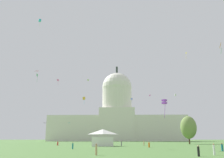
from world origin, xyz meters
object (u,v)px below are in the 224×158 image
(kite_turquoise_low, at_px, (69,124))
(kite_orange_mid, at_px, (220,46))
(person_red_mid_center, at_px, (58,143))
(kite_yellow_high, at_px, (186,54))
(kite_violet_low, at_px, (164,102))
(person_orange_mid_left, at_px, (149,145))
(event_tent, at_px, (103,138))
(kite_cyan_high, at_px, (40,21))
(person_tan_back_right, at_px, (144,143))
(kite_blue_mid, at_px, (132,99))
(person_grey_front_right, at_px, (121,143))
(kite_black_low, at_px, (45,123))
(person_teal_near_tree_east, at_px, (222,147))
(person_tan_lawn_far_right, at_px, (96,150))
(kite_green_mid, at_px, (37,76))
(tree_east_near, at_px, (188,127))
(person_white_back_center, at_px, (214,150))
(person_black_aisle_center, at_px, (198,151))
(kite_magenta_mid, at_px, (150,95))
(kite_pink_mid, at_px, (58,80))
(kite_white_mid, at_px, (175,95))
(kite_lime_high, at_px, (88,80))
(person_teal_mid_right, at_px, (73,146))
(capitol_building, at_px, (117,118))
(kite_gold_mid, at_px, (84,99))

(kite_turquoise_low, relative_size, kite_orange_mid, 0.48)
(person_red_mid_center, distance_m, kite_yellow_high, 87.64)
(kite_violet_low, bearing_deg, person_orange_mid_left, 146.17)
(event_tent, relative_size, kite_cyan_high, 1.78)
(person_tan_back_right, height_order, kite_blue_mid, kite_blue_mid)
(event_tent, bearing_deg, kite_yellow_high, 46.48)
(person_grey_front_right, height_order, kite_black_low, kite_black_low)
(person_teal_near_tree_east, bearing_deg, person_tan_back_right, 119.25)
(person_tan_lawn_far_right, height_order, kite_green_mid, kite_green_mid)
(person_red_mid_center, bearing_deg, tree_east_near, 116.34)
(person_white_back_center, relative_size, kite_cyan_high, 0.42)
(person_black_aisle_center, bearing_deg, kite_magenta_mid, 62.43)
(person_red_mid_center, distance_m, kite_pink_mid, 47.96)
(kite_white_mid, bearing_deg, person_orange_mid_left, 163.92)
(person_teal_near_tree_east, distance_m, person_tan_back_right, 38.82)
(kite_yellow_high, distance_m, kite_lime_high, 71.74)
(tree_east_near, height_order, kite_pink_mid, kite_pink_mid)
(person_white_back_center, relative_size, kite_magenta_mid, 1.75)
(person_teal_mid_right, height_order, kite_blue_mid, kite_blue_mid)
(person_tan_back_right, distance_m, kite_blue_mid, 93.50)
(capitol_building, relative_size, person_orange_mid_left, 76.04)
(person_white_back_center, distance_m, kite_turquoise_low, 123.46)
(person_white_back_center, relative_size, person_grey_front_right, 0.99)
(event_tent, bearing_deg, person_teal_mid_right, -106.98)
(person_orange_mid_left, bearing_deg, kite_white_mid, -100.97)
(person_red_mid_center, xyz_separation_m, person_black_aisle_center, (33.48, -52.42, 0.06))
(kite_lime_high, xyz_separation_m, kite_orange_mid, (50.49, -106.85, -16.37))
(capitol_building, xyz_separation_m, kite_yellow_high, (40.46, -82.75, 28.66))
(event_tent, xyz_separation_m, kite_yellow_high, (43.01, 49.95, 45.99))
(capitol_building, relative_size, kite_black_low, 84.21)
(kite_turquoise_low, relative_size, kite_pink_mid, 0.43)
(kite_green_mid, xyz_separation_m, kite_orange_mid, (65.19, -43.89, -3.48))
(kite_gold_mid, relative_size, kite_orange_mid, 1.00)
(person_white_back_center, xyz_separation_m, kite_black_low, (-44.52, 57.49, 7.35))
(kite_yellow_high, bearing_deg, person_tan_lawn_far_right, 171.83)
(person_tan_lawn_far_right, height_order, kite_yellow_high, kite_yellow_high)
(person_teal_near_tree_east, xyz_separation_m, person_red_mid_center, (-42.75, 37.39, -0.04))
(event_tent, relative_size, kite_gold_mid, 2.37)
(person_tan_lawn_far_right, height_order, person_teal_near_tree_east, person_tan_lawn_far_right)
(kite_yellow_high, relative_size, kite_turquoise_low, 2.64)
(person_white_back_center, xyz_separation_m, kite_turquoise_low, (-46.66, 113.81, 10.56))
(person_white_back_center, height_order, kite_black_low, kite_black_low)
(person_white_back_center, distance_m, person_grey_front_right, 46.31)
(person_red_mid_center, bearing_deg, kite_lime_high, -175.03)
(person_teal_near_tree_east, bearing_deg, kite_green_mid, 147.36)
(event_tent, distance_m, kite_turquoise_low, 76.87)
(event_tent, distance_m, person_red_mid_center, 18.17)
(person_orange_mid_left, relative_size, kite_magenta_mid, 1.55)
(person_black_aisle_center, relative_size, kite_green_mid, 0.39)
(person_teal_near_tree_east, xyz_separation_m, person_grey_front_right, (-20.14, 32.15, 0.11))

